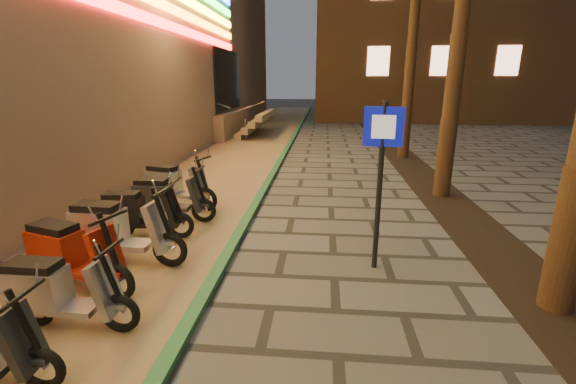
# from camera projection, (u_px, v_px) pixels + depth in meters

# --- Properties ---
(parking_strip) EXTENTS (3.40, 60.00, 0.01)m
(parking_strip) POSITION_uv_depth(u_px,v_px,m) (228.00, 166.00, 13.10)
(parking_strip) COLOR #8C7251
(parking_strip) RESTS_ON ground
(green_curb) EXTENTS (0.18, 60.00, 0.10)m
(green_curb) POSITION_uv_depth(u_px,v_px,m) (278.00, 165.00, 12.94)
(green_curb) COLOR #26673A
(green_curb) RESTS_ON ground
(planting_strip) EXTENTS (1.20, 40.00, 0.02)m
(planting_strip) POSITION_uv_depth(u_px,v_px,m) (469.00, 223.00, 7.77)
(planting_strip) COLOR black
(planting_strip) RESTS_ON ground
(pedestrian_sign) EXTENTS (0.55, 0.11, 2.52)m
(pedestrian_sign) POSITION_uv_depth(u_px,v_px,m) (381.00, 164.00, 5.52)
(pedestrian_sign) COLOR black
(pedestrian_sign) RESTS_ON ground
(scooter_6) EXTENTS (1.53, 0.54, 1.09)m
(scooter_6) POSITION_uv_depth(u_px,v_px,m) (57.00, 292.00, 4.38)
(scooter_6) COLOR black
(scooter_6) RESTS_ON ground
(scooter_7) EXTENTS (1.68, 0.87, 1.19)m
(scooter_7) POSITION_uv_depth(u_px,v_px,m) (71.00, 254.00, 5.24)
(scooter_7) COLOR black
(scooter_7) RESTS_ON ground
(scooter_8) EXTENTS (1.81, 0.63, 1.27)m
(scooter_8) POSITION_uv_depth(u_px,v_px,m) (116.00, 230.00, 5.96)
(scooter_8) COLOR black
(scooter_8) RESTS_ON ground
(scooter_9) EXTENTS (1.61, 0.59, 1.13)m
(scooter_9) POSITION_uv_depth(u_px,v_px,m) (137.00, 213.00, 6.94)
(scooter_9) COLOR black
(scooter_9) RESTS_ON ground
(scooter_10) EXTENTS (1.64, 0.58, 1.16)m
(scooter_10) POSITION_uv_depth(u_px,v_px,m) (165.00, 198.00, 7.78)
(scooter_10) COLOR black
(scooter_10) RESTS_ON ground
(scooter_11) EXTENTS (1.74, 0.87, 1.23)m
(scooter_11) POSITION_uv_depth(u_px,v_px,m) (174.00, 184.00, 8.68)
(scooter_11) COLOR black
(scooter_11) RESTS_ON ground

